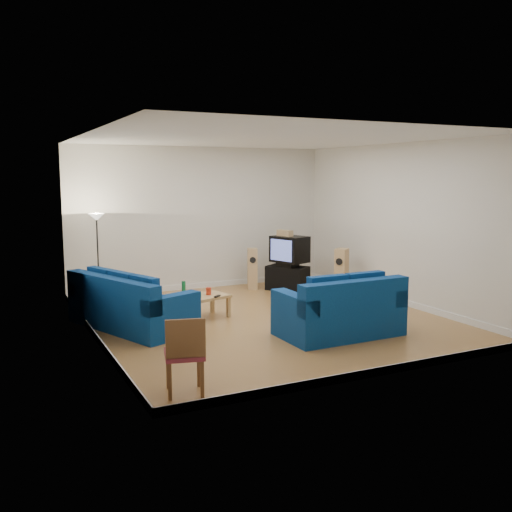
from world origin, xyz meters
name	(u,v)px	position (x,y,z in m)	size (l,w,h in m)	color
room	(266,234)	(0.00, 0.00, 1.54)	(6.01, 6.51, 3.21)	brown
sofa_three_seat	(129,308)	(-2.35, 0.49, 0.34)	(1.82, 2.58, 0.91)	#072552
sofa_loveseat	(341,314)	(0.61, -1.47, 0.36)	(1.94, 1.10, 0.96)	#072552
coffee_table	(197,300)	(-1.10, 0.53, 0.36)	(1.26, 0.88, 0.42)	tan
bottle	(184,289)	(-1.35, 0.55, 0.57)	(0.07, 0.07, 0.30)	#197233
tissue_box	(195,295)	(-1.16, 0.46, 0.46)	(0.20, 0.11, 0.08)	green
red_canister	(209,291)	(-0.86, 0.59, 0.48)	(0.09, 0.09, 0.13)	red
remote	(217,296)	(-0.79, 0.36, 0.43)	(0.17, 0.05, 0.02)	black
tv_stand	(288,278)	(1.64, 2.14, 0.27)	(0.90, 0.50, 0.55)	black
av_receiver	(288,264)	(1.61, 2.10, 0.60)	(0.42, 0.34, 0.10)	black
television	(289,249)	(1.67, 2.11, 0.94)	(0.77, 0.89, 0.58)	black
centre_speaker	(285,233)	(1.59, 2.19, 1.29)	(0.38, 0.15, 0.13)	tan
speaker_left	(252,269)	(0.99, 2.61, 0.47)	(0.30, 0.34, 0.93)	tan
speaker_right	(341,272)	(2.45, 1.21, 0.51)	(0.38, 0.36, 1.01)	tan
floor_lamp	(97,230)	(-2.45, 2.52, 1.51)	(0.31, 0.31, 1.83)	black
dining_chair	(185,352)	(-2.47, -2.77, 0.53)	(0.55, 0.55, 0.95)	brown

